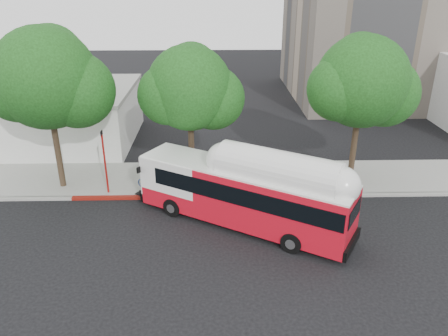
{
  "coord_description": "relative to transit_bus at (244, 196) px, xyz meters",
  "views": [
    {
      "loc": [
        0.39,
        -19.08,
        12.1
      ],
      "look_at": [
        0.93,
        3.0,
        2.32
      ],
      "focal_mm": 35.0,
      "sensor_mm": 36.0,
      "label": 1
    }
  ],
  "objects": [
    {
      "name": "ground",
      "position": [
        -1.92,
        -0.86,
        -1.69
      ],
      "size": [
        120.0,
        120.0,
        0.0
      ],
      "primitive_type": "plane",
      "color": "black",
      "rests_on": "ground"
    },
    {
      "name": "red_curb_segment",
      "position": [
        -4.92,
        3.04,
        -1.61
      ],
      "size": [
        10.0,
        0.32,
        0.16
      ],
      "primitive_type": "cube",
      "color": "maroon",
      "rests_on": "ground"
    },
    {
      "name": "signal_pole",
      "position": [
        -7.91,
        3.64,
        0.38
      ],
      "size": [
        0.11,
        0.38,
        4.03
      ],
      "color": "#AC1612",
      "rests_on": "ground"
    },
    {
      "name": "curb_strip",
      "position": [
        -1.92,
        3.04,
        -1.62
      ],
      "size": [
        60.0,
        0.3,
        0.15
      ],
      "primitive_type": "cube",
      "color": "gray",
      "rests_on": "ground"
    },
    {
      "name": "low_commercial_bldg",
      "position": [
        -15.92,
        13.14,
        0.46
      ],
      "size": [
        16.2,
        10.2,
        4.25
      ],
      "color": "silver",
      "rests_on": "ground"
    },
    {
      "name": "street_tree_left",
      "position": [
        -10.45,
        4.7,
        4.91
      ],
      "size": [
        6.67,
        5.8,
        9.74
      ],
      "color": "#2D2116",
      "rests_on": "ground"
    },
    {
      "name": "sidewalk",
      "position": [
        -1.92,
        5.64,
        -1.62
      ],
      "size": [
        60.0,
        5.0,
        0.15
      ],
      "primitive_type": "cube",
      "color": "gray",
      "rests_on": "ground"
    },
    {
      "name": "street_tree_mid",
      "position": [
        -2.51,
        5.2,
        4.21
      ],
      "size": [
        5.75,
        5.0,
        8.62
      ],
      "color": "#2D2116",
      "rests_on": "ground"
    },
    {
      "name": "street_tree_right",
      "position": [
        7.52,
        5.0,
        4.56
      ],
      "size": [
        6.21,
        5.4,
        9.18
      ],
      "color": "#2D2116",
      "rests_on": "ground"
    },
    {
      "name": "transit_bus",
      "position": [
        0.0,
        0.0,
        0.0
      ],
      "size": [
        11.58,
        8.14,
        3.63
      ],
      "rotation": [
        0.0,
        0.0,
        -0.54
      ],
      "color": "red",
      "rests_on": "ground"
    }
  ]
}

